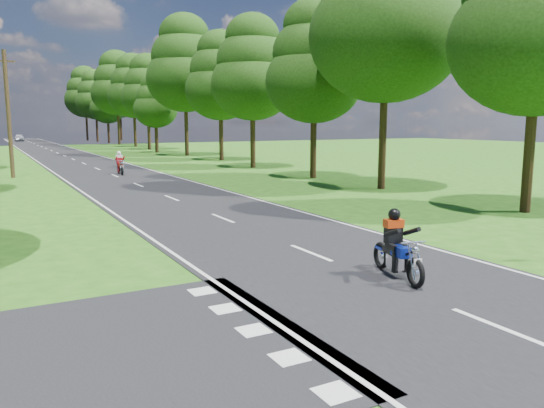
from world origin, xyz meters
TOP-DOWN VIEW (x-y plane):
  - ground at (0.00, 0.00)m, footprint 160.00×160.00m
  - main_road at (0.00, 50.00)m, footprint 7.00×140.00m
  - road_markings at (-0.14, 48.13)m, footprint 7.40×140.00m
  - treeline at (1.43, 60.06)m, footprint 40.00×115.35m
  - telegraph_pole at (-6.00, 28.00)m, footprint 1.20×0.26m
  - rider_near_blue at (0.47, -0.89)m, footprint 1.03×1.98m
  - rider_far_red at (0.53, 26.76)m, footprint 0.77×1.93m
  - distant_car at (-1.31, 101.47)m, footprint 1.67×3.96m

SIDE VIEW (x-z plane):
  - ground at x=0.00m, z-range 0.00..0.00m
  - main_road at x=0.00m, z-range 0.00..0.02m
  - road_markings at x=-0.14m, z-range 0.02..0.03m
  - distant_car at x=-1.31m, z-range 0.02..1.36m
  - rider_near_blue at x=0.47m, z-range 0.02..1.59m
  - rider_far_red at x=0.53m, z-range 0.02..1.60m
  - telegraph_pole at x=-6.00m, z-range 0.07..8.07m
  - treeline at x=1.43m, z-range 0.86..15.65m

